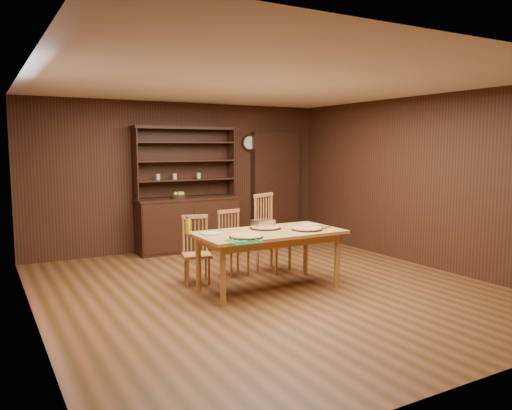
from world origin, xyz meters
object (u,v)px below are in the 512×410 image
china_hutch (187,217)px  juice_bottle (188,226)px  chair_left (196,247)px  chair_right (269,230)px  dining_table (269,237)px  chair_center (232,241)px

china_hutch → juice_bottle: china_hutch is taller
chair_left → chair_right: size_ratio=0.80×
china_hutch → dining_table: bearing=-89.6°
chair_left → chair_right: (1.20, 0.08, 0.13)m
chair_center → juice_bottle: bearing=-153.7°
chair_right → chair_left: bearing=160.3°
dining_table → chair_left: size_ratio=2.08×
chair_left → dining_table: bearing=-33.1°
chair_left → juice_bottle: juice_bottle is taller
china_hutch → chair_left: size_ratio=2.40×
china_hutch → chair_left: china_hutch is taller
china_hutch → dining_table: size_ratio=1.16×
dining_table → chair_right: bearing=58.8°
chair_center → chair_left: bearing=-174.4°
china_hutch → chair_right: 1.98m
chair_left → chair_right: 1.21m
chair_center → chair_right: (0.59, -0.04, 0.12)m
dining_table → juice_bottle: juice_bottle is taller
dining_table → chair_right: (0.51, 0.84, -0.06)m
juice_bottle → dining_table: bearing=-18.3°
china_hutch → juice_bottle: 2.62m
chair_left → chair_right: chair_right is taller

